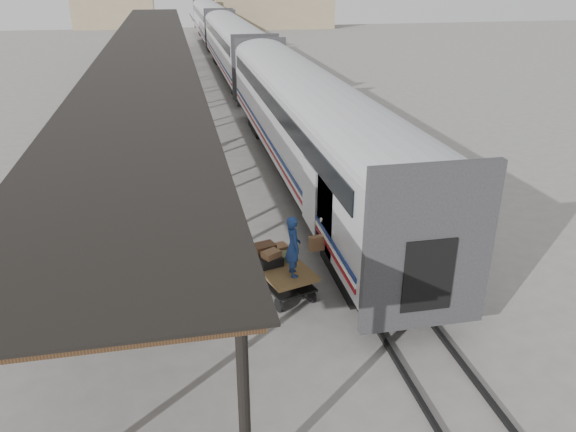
# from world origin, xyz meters

# --- Properties ---
(ground) EXTENTS (160.00, 160.00, 0.00)m
(ground) POSITION_xyz_m (0.00, 0.00, 0.00)
(ground) COLOR slate
(ground) RESTS_ON ground
(train) EXTENTS (3.45, 76.01, 4.01)m
(train) POSITION_xyz_m (3.19, 33.79, 2.69)
(train) COLOR silver
(train) RESTS_ON ground
(canopy) EXTENTS (4.90, 64.30, 4.15)m
(canopy) POSITION_xyz_m (-3.40, 24.00, 4.00)
(canopy) COLOR #422B19
(canopy) RESTS_ON ground
(rails) EXTENTS (1.54, 150.00, 0.12)m
(rails) POSITION_xyz_m (3.20, 34.00, 0.06)
(rails) COLOR black
(rails) RESTS_ON ground
(building_far) EXTENTS (18.00, 10.00, 8.00)m
(building_far) POSITION_xyz_m (14.00, 78.00, 4.00)
(building_far) COLOR tan
(building_far) RESTS_ON ground
(building_left) EXTENTS (12.00, 8.00, 6.00)m
(building_left) POSITION_xyz_m (-10.00, 82.00, 3.00)
(building_left) COLOR tan
(building_left) RESTS_ON ground
(baggage_cart) EXTENTS (1.87, 2.65, 0.86)m
(baggage_cart) POSITION_xyz_m (0.43, -0.65, 0.65)
(baggage_cart) COLOR brown
(baggage_cart) RESTS_ON ground
(suitcase_stack) EXTENTS (1.34, 1.31, 0.43)m
(suitcase_stack) POSITION_xyz_m (0.22, -0.34, 1.03)
(suitcase_stack) COLOR #3E3E41
(suitcase_stack) RESTS_ON baggage_cart
(luggage_tug) EXTENTS (1.25, 1.52, 1.17)m
(luggage_tug) POSITION_xyz_m (-2.59, 16.10, 0.53)
(luggage_tug) COLOR maroon
(luggage_tug) RESTS_ON ground
(porter) EXTENTS (0.45, 0.64, 1.68)m
(porter) POSITION_xyz_m (0.68, -1.30, 1.70)
(porter) COLOR navy
(porter) RESTS_ON baggage_cart
(pedestrian) EXTENTS (1.08, 0.48, 1.82)m
(pedestrian) POSITION_xyz_m (-2.15, 12.16, 0.91)
(pedestrian) COLOR black
(pedestrian) RESTS_ON ground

